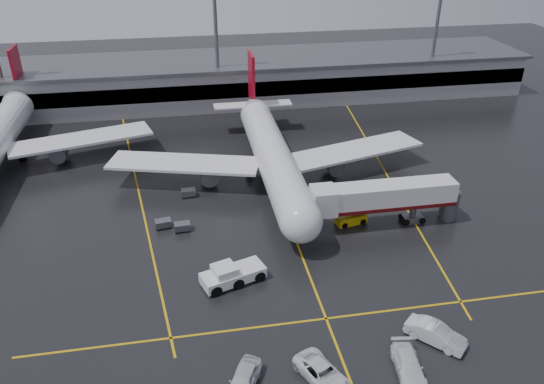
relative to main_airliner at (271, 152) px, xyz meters
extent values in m
plane|color=black|center=(0.00, -9.70, -4.21)|extent=(220.00, 220.00, 0.00)
cube|color=gold|center=(0.00, -9.70, -4.20)|extent=(0.25, 90.00, 0.02)
cube|color=gold|center=(0.00, -31.70, -4.20)|extent=(60.00, 0.25, 0.02)
cube|color=gold|center=(-20.00, 0.30, -4.20)|extent=(9.99, 69.35, 0.02)
cube|color=gold|center=(18.00, 0.30, -4.20)|extent=(7.57, 69.64, 0.02)
cube|color=gray|center=(0.00, 38.30, -0.21)|extent=(120.00, 18.00, 8.00)
cube|color=black|center=(0.00, 29.50, 0.29)|extent=(120.00, 0.40, 3.00)
cube|color=#595B60|center=(0.00, 38.30, 4.09)|extent=(122.00, 19.00, 0.60)
cylinder|color=#595B60|center=(-5.00, 32.30, 8.29)|extent=(0.70, 0.70, 25.00)
cylinder|color=#595B60|center=(40.00, 32.30, 8.29)|extent=(0.70, 0.70, 25.00)
cylinder|color=silver|center=(0.00, -1.70, -0.01)|extent=(5.20, 36.00, 5.20)
sphere|color=silver|center=(0.00, -19.70, -0.01)|extent=(5.20, 5.20, 5.20)
cone|color=silver|center=(0.00, 19.30, 0.59)|extent=(4.94, 8.00, 4.94)
cube|color=maroon|center=(0.00, 20.30, 5.49)|extent=(0.50, 5.50, 8.50)
cube|color=silver|center=(0.00, 19.30, 0.79)|extent=(14.00, 3.00, 0.25)
cube|color=silver|center=(-13.00, 0.30, -0.81)|extent=(22.80, 11.83, 0.40)
cube|color=silver|center=(13.00, 0.30, -0.81)|extent=(22.80, 11.83, 0.40)
cylinder|color=#595B60|center=(-9.50, -0.70, -2.21)|extent=(2.60, 4.50, 2.60)
cylinder|color=#595B60|center=(9.50, -0.70, -2.21)|extent=(2.60, 4.50, 2.60)
cylinder|color=#595B60|center=(0.00, -16.70, -3.21)|extent=(0.56, 0.56, 2.00)
cylinder|color=#595B60|center=(-3.20, 1.30, -3.21)|extent=(0.56, 0.56, 2.00)
cylinder|color=#595B60|center=(3.20, 1.30, -3.21)|extent=(0.56, 0.56, 2.00)
cylinder|color=black|center=(0.00, -16.70, -3.76)|extent=(0.40, 1.10, 1.10)
cylinder|color=black|center=(-3.20, 1.30, -3.66)|extent=(1.00, 1.40, 1.40)
cylinder|color=black|center=(3.20, 1.30, -3.66)|extent=(1.00, 1.40, 1.40)
cone|color=silver|center=(-42.00, 31.30, 0.59)|extent=(4.94, 8.00, 4.94)
cube|color=maroon|center=(-42.00, 32.30, 5.49)|extent=(0.50, 5.50, 8.50)
cube|color=silver|center=(-42.00, 31.30, 0.79)|extent=(14.00, 3.00, 0.25)
cube|color=silver|center=(-29.00, 12.30, -0.81)|extent=(22.80, 11.83, 0.40)
cylinder|color=#595B60|center=(-32.50, 11.30, -2.21)|extent=(2.60, 4.50, 2.60)
cylinder|color=#595B60|center=(-38.80, 13.30, -3.21)|extent=(0.56, 0.56, 2.00)
cylinder|color=black|center=(-38.80, 13.30, -3.66)|extent=(1.00, 1.40, 1.40)
cube|color=silver|center=(12.00, -15.70, 0.19)|extent=(18.00, 3.20, 3.00)
cube|color=#4C090B|center=(12.00, -15.70, -1.11)|extent=(18.00, 3.30, 0.50)
cube|color=silver|center=(3.80, -15.70, 0.19)|extent=(3.00, 3.40, 3.30)
cylinder|color=#595B60|center=(16.00, -15.70, -2.71)|extent=(0.80, 0.80, 3.00)
cube|color=#595B60|center=(16.00, -15.70, -3.76)|extent=(2.60, 1.60, 0.90)
cylinder|color=#595B60|center=(21.00, -15.70, -2.21)|extent=(2.40, 2.40, 4.00)
cylinder|color=black|center=(14.90, -15.70, -3.76)|extent=(0.90, 1.80, 0.90)
cylinder|color=black|center=(17.10, -15.70, -3.76)|extent=(0.90, 1.80, 0.90)
cube|color=silver|center=(-8.57, -24.13, -3.30)|extent=(7.57, 4.91, 1.21)
cube|color=silver|center=(-9.52, -24.45, -2.30)|extent=(3.06, 3.06, 1.01)
cube|color=black|center=(-9.52, -24.45, -2.30)|extent=(2.75, 2.75, 0.90)
cylinder|color=black|center=(-11.04, -24.96, -3.66)|extent=(2.20, 3.27, 1.31)
cylinder|color=black|center=(-8.57, -24.13, -3.66)|extent=(2.20, 3.27, 1.31)
cylinder|color=black|center=(-6.09, -23.29, -3.66)|extent=(2.20, 3.27, 1.31)
cube|color=gold|center=(7.99, -14.63, -3.59)|extent=(4.26, 2.40, 1.23)
cube|color=#595B60|center=(7.99, -14.63, -2.42)|extent=(4.00, 1.72, 1.40)
cylinder|color=black|center=(6.67, -14.88, -3.87)|extent=(1.13, 2.01, 0.78)
cylinder|color=black|center=(9.30, -14.38, -3.87)|extent=(1.13, 2.01, 0.78)
imported|color=white|center=(-2.43, -39.27, -3.38)|extent=(4.90, 6.53, 1.65)
imported|color=silver|center=(5.34, -39.65, -3.40)|extent=(2.98, 5.83, 1.62)
imported|color=silver|center=(9.38, -36.56, -3.26)|extent=(5.40, 5.60, 1.90)
imported|color=silver|center=(-9.33, -38.81, -3.31)|extent=(4.24, 5.66, 1.80)
cube|color=#595B60|center=(-13.80, -12.65, -3.56)|extent=(2.07, 1.41, 0.90)
cylinder|color=black|center=(-14.57, -13.19, -4.03)|extent=(0.40, 0.20, 0.40)
cylinder|color=black|center=(-12.98, -13.10, -4.03)|extent=(0.40, 0.20, 0.40)
cylinder|color=black|center=(-14.63, -12.19, -4.03)|extent=(0.40, 0.20, 0.40)
cylinder|color=black|center=(-13.03, -12.10, -4.03)|extent=(0.40, 0.20, 0.40)
cube|color=#595B60|center=(-16.22, -11.46, -3.56)|extent=(2.19, 1.61, 0.90)
cylinder|color=black|center=(-16.93, -12.09, -4.03)|extent=(0.40, 0.20, 0.40)
cylinder|color=black|center=(-15.35, -11.83, -4.03)|extent=(0.40, 0.20, 0.40)
cylinder|color=black|center=(-17.09, -11.10, -4.03)|extent=(0.40, 0.20, 0.40)
cylinder|color=black|center=(-15.51, -10.84, -4.03)|extent=(0.40, 0.20, 0.40)
cube|color=#595B60|center=(-12.69, -3.71, -3.56)|extent=(2.09, 1.45, 0.90)
cylinder|color=black|center=(-13.45, -4.27, -4.03)|extent=(0.40, 0.20, 0.40)
cylinder|color=black|center=(-11.85, -4.14, -4.03)|extent=(0.40, 0.20, 0.40)
cylinder|color=black|center=(-13.53, -3.27, -4.03)|extent=(0.40, 0.20, 0.40)
cylinder|color=black|center=(-11.93, -3.15, -4.03)|extent=(0.40, 0.20, 0.40)
camera|label=1|loc=(-12.53, -70.74, 32.74)|focal=34.91mm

